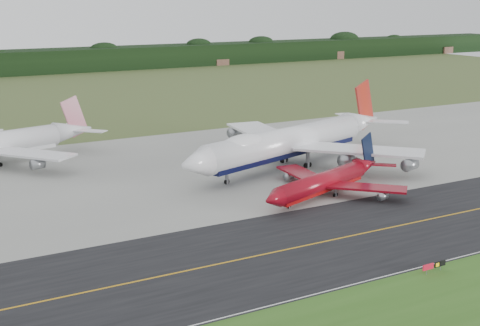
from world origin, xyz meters
name	(u,v)px	position (x,y,z in m)	size (l,w,h in m)	color
ground	(315,233)	(0.00, 0.00, 0.00)	(600.00, 600.00, 0.00)	#435527
taxiway	(330,240)	(0.00, -4.00, 0.01)	(400.00, 32.00, 0.02)	black
apron	(188,168)	(0.00, 51.00, 0.01)	(400.00, 78.00, 0.01)	gray
taxiway_centreline	(330,240)	(0.00, -4.00, 0.03)	(400.00, 0.40, 0.00)	#C88A12
taxiway_edge_line	(395,274)	(0.00, -19.50, 0.03)	(400.00, 0.25, 0.00)	silver
horizon_treeline	(5,64)	(0.00, 273.76, 5.47)	(700.00, 25.00, 12.00)	black
jet_ba_747	(292,141)	(22.02, 40.54, 6.04)	(68.99, 55.76, 17.75)	white
jet_red_737	(327,181)	(15.24, 17.56, 2.85)	(37.05, 29.32, 10.32)	maroon
taxiway_sign	(434,265)	(5.30, -21.76, 1.03)	(4.40, 0.24, 1.46)	slate
edge_marker_center	(427,268)	(5.20, -20.50, 0.25)	(0.16, 0.16, 0.50)	yellow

